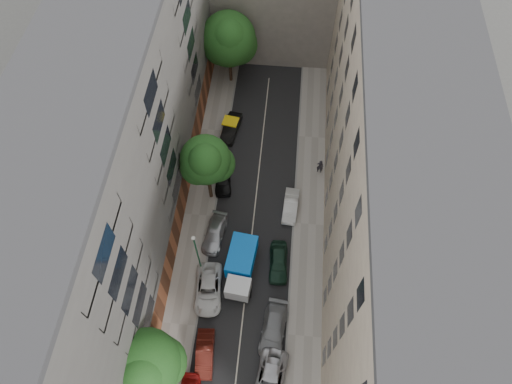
# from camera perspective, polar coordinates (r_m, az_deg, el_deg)

# --- Properties ---
(ground) EXTENTS (120.00, 120.00, 0.00)m
(ground) POSITION_cam_1_polar(r_m,az_deg,el_deg) (45.77, -0.32, -3.52)
(ground) COLOR #4C4C49
(ground) RESTS_ON ground
(road_surface) EXTENTS (8.00, 44.00, 0.02)m
(road_surface) POSITION_cam_1_polar(r_m,az_deg,el_deg) (45.76, -0.32, -3.51)
(road_surface) COLOR black
(road_surface) RESTS_ON ground
(sidewalk_left) EXTENTS (3.00, 44.00, 0.15)m
(sidewalk_left) POSITION_cam_1_polar(r_m,az_deg,el_deg) (46.31, -7.12, -2.88)
(sidewalk_left) COLOR gray
(sidewalk_left) RESTS_ON ground
(sidewalk_right) EXTENTS (3.00, 44.00, 0.15)m
(sidewalk_right) POSITION_cam_1_polar(r_m,az_deg,el_deg) (45.76, 6.57, -4.02)
(sidewalk_right) COLOR gray
(sidewalk_right) RESTS_ON ground
(building_left) EXTENTS (8.00, 44.00, 20.00)m
(building_left) POSITION_cam_1_polar(r_m,az_deg,el_deg) (39.47, -16.55, 4.80)
(building_left) COLOR #504D4A
(building_left) RESTS_ON ground
(building_right) EXTENTS (8.00, 44.00, 20.00)m
(building_right) POSITION_cam_1_polar(r_m,az_deg,el_deg) (38.18, 16.28, 2.31)
(building_right) COLOR #C3B298
(building_right) RESTS_ON ground
(tarp_truck) EXTENTS (2.85, 5.98, 2.67)m
(tarp_truck) POSITION_cam_1_polar(r_m,az_deg,el_deg) (42.10, -1.91, -9.27)
(tarp_truck) COLOR black
(tarp_truck) RESTS_ON ground
(car_left_1) EXTENTS (1.77, 4.23, 1.36)m
(car_left_1) POSITION_cam_1_polar(r_m,az_deg,el_deg) (40.84, -6.41, -19.45)
(car_left_1) COLOR #4B150F
(car_left_1) RESTS_ON ground
(car_left_2) EXTENTS (2.80, 5.27, 1.41)m
(car_left_2) POSITION_cam_1_polar(r_m,az_deg,el_deg) (42.33, -5.95, -11.98)
(car_left_2) COLOR silver
(car_left_2) RESTS_ON ground
(car_left_3) EXTENTS (2.35, 4.66, 1.30)m
(car_left_3) POSITION_cam_1_polar(r_m,az_deg,el_deg) (44.53, -5.17, -5.22)
(car_left_3) COLOR #AEAFB3
(car_left_3) RESTS_ON ground
(car_left_4) EXTENTS (2.22, 4.38, 1.43)m
(car_left_4) POSITION_cam_1_polar(r_m,az_deg,el_deg) (47.58, -4.15, 1.69)
(car_left_4) COLOR black
(car_left_4) RESTS_ON ground
(car_left_5) EXTENTS (2.19, 4.51, 1.42)m
(car_left_5) POSITION_cam_1_polar(r_m,az_deg,el_deg) (51.56, -3.15, 8.01)
(car_left_5) COLOR black
(car_left_5) RESTS_ON ground
(car_right_0) EXTENTS (3.04, 5.42, 1.43)m
(car_right_0) POSITION_cam_1_polar(r_m,az_deg,el_deg) (40.21, 1.73, -22.50)
(car_right_0) COLOR #B7B6BB
(car_right_0) RESTS_ON ground
(car_right_1) EXTENTS (2.51, 5.14, 1.44)m
(car_right_1) POSITION_cam_1_polar(r_m,az_deg,el_deg) (41.08, 2.21, -16.72)
(car_right_1) COLOR slate
(car_right_1) RESTS_ON ground
(car_right_2) EXTENTS (1.93, 4.37, 1.46)m
(car_right_2) POSITION_cam_1_polar(r_m,az_deg,el_deg) (43.08, 2.83, -8.75)
(car_right_2) COLOR black
(car_right_2) RESTS_ON ground
(car_right_3) EXTENTS (1.61, 4.06, 1.31)m
(car_right_3) POSITION_cam_1_polar(r_m,az_deg,el_deg) (45.94, 4.35, -1.74)
(car_right_3) COLOR silver
(car_right_3) RESTS_ON ground
(tree_near) EXTENTS (5.51, 5.27, 8.35)m
(tree_near) POSITION_cam_1_polar(r_m,az_deg,el_deg) (36.27, -13.53, -20.48)
(tree_near) COLOR #382619
(tree_near) RESTS_ON sidewalk_left
(tree_mid) EXTENTS (5.02, 4.71, 9.05)m
(tree_mid) POSITION_cam_1_polar(r_m,az_deg,el_deg) (41.99, -6.21, 3.75)
(tree_mid) COLOR #382619
(tree_mid) RESTS_ON sidewalk_left
(tree_far) EXTENTS (6.27, 6.13, 9.26)m
(tree_far) POSITION_cam_1_polar(r_m,az_deg,el_deg) (53.28, -3.36, 18.33)
(tree_far) COLOR #382619
(tree_far) RESTS_ON sidewalk_left
(lamp_post) EXTENTS (0.36, 0.36, 6.98)m
(lamp_post) POSITION_cam_1_polar(r_m,az_deg,el_deg) (39.79, -7.42, -7.33)
(lamp_post) COLOR #195735
(lamp_post) RESTS_ON sidewalk_left
(pedestrian) EXTENTS (0.78, 0.60, 1.92)m
(pedestrian) POSITION_cam_1_polar(r_m,az_deg,el_deg) (48.30, 8.01, 3.20)
(pedestrian) COLOR black
(pedestrian) RESTS_ON sidewalk_right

